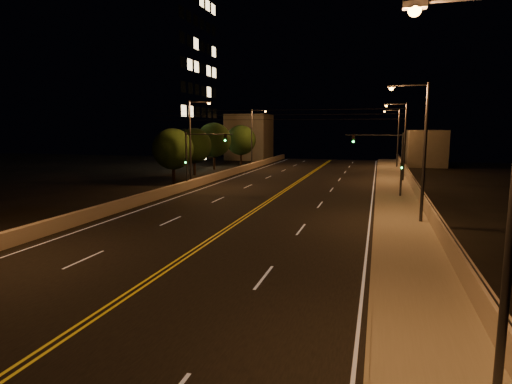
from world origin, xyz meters
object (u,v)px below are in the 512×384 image
(streetlight_1, at_px, (420,144))
(tree_1, at_px, (194,146))
(tree_0, at_px, (173,149))
(streetlight_3, at_px, (396,134))
(streetlight_6, at_px, (253,134))
(building_tower, at_px, (131,81))
(streetlight_0, at_px, (501,178))
(tree_2, at_px, (214,140))
(streetlight_5, at_px, (193,138))
(traffic_signal_left, at_px, (196,154))
(streetlight_2, at_px, (402,137))
(tree_3, at_px, (241,140))
(traffic_signal_right, at_px, (390,157))

(streetlight_1, height_order, tree_1, streetlight_1)
(tree_0, bearing_deg, streetlight_3, 46.74)
(streetlight_3, relative_size, tree_1, 1.45)
(streetlight_6, distance_m, building_tower, 21.85)
(streetlight_0, relative_size, tree_2, 1.29)
(streetlight_1, relative_size, streetlight_6, 1.00)
(tree_1, bearing_deg, streetlight_3, 33.42)
(streetlight_5, distance_m, tree_2, 19.79)
(streetlight_3, xyz_separation_m, streetlight_5, (-21.44, -28.27, 0.00))
(streetlight_3, xyz_separation_m, building_tower, (-41.50, -7.33, 8.47))
(streetlight_1, relative_size, tree_2, 1.29)
(streetlight_1, height_order, traffic_signal_left, streetlight_1)
(building_tower, distance_m, tree_0, 27.13)
(streetlight_1, xyz_separation_m, building_tower, (-41.50, 33.56, 8.47))
(streetlight_1, height_order, tree_0, streetlight_1)
(streetlight_2, bearing_deg, streetlight_0, -90.00)
(streetlight_0, relative_size, tree_3, 1.35)
(streetlight_3, height_order, streetlight_5, same)
(streetlight_5, relative_size, tree_1, 1.45)
(streetlight_3, xyz_separation_m, tree_3, (-24.69, -1.87, -1.02))
(streetlight_0, bearing_deg, tree_3, 113.06)
(streetlight_6, relative_size, tree_2, 1.29)
(streetlight_1, xyz_separation_m, tree_1, (-26.23, 23.59, -1.31))
(streetlight_2, bearing_deg, tree_2, 161.12)
(streetlight_1, bearing_deg, tree_1, 138.03)
(streetlight_2, bearing_deg, tree_0, -162.06)
(streetlight_3, distance_m, streetlight_6, 22.13)
(streetlight_1, distance_m, streetlight_5, 24.88)
(streetlight_3, distance_m, tree_2, 28.16)
(streetlight_5, distance_m, tree_3, 26.63)
(streetlight_0, height_order, streetlight_1, same)
(streetlight_0, distance_m, traffic_signal_right, 29.80)
(streetlight_6, bearing_deg, streetlight_1, -58.81)
(streetlight_0, relative_size, traffic_signal_left, 1.55)
(streetlight_6, bearing_deg, tree_0, -99.04)
(traffic_signal_right, height_order, tree_3, tree_3)
(streetlight_6, height_order, tree_2, streetlight_6)
(traffic_signal_right, relative_size, tree_3, 0.87)
(building_tower, xyz_separation_m, tree_0, (16.74, -18.97, -9.80))
(streetlight_3, height_order, streetlight_6, same)
(streetlight_6, relative_size, traffic_signal_right, 1.55)
(streetlight_0, bearing_deg, streetlight_6, 111.52)
(streetlight_3, xyz_separation_m, tree_0, (-24.75, -26.30, -1.33))
(streetlight_0, bearing_deg, tree_2, 117.70)
(streetlight_3, bearing_deg, tree_2, -160.94)
(streetlight_1, height_order, tree_2, streetlight_1)
(streetlight_3, distance_m, tree_1, 31.45)
(streetlight_2, bearing_deg, streetlight_3, 90.00)
(traffic_signal_right, bearing_deg, streetlight_1, -81.81)
(building_tower, bearing_deg, tree_0, -48.57)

